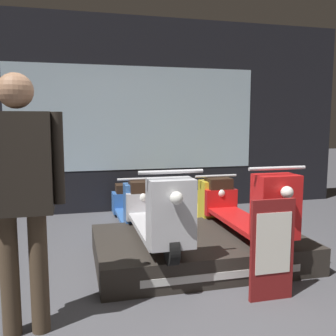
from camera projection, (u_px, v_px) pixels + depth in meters
name	position (u px, v px, depth m)	size (l,w,h in m)	color
ground_plane	(212.00, 315.00, 2.94)	(30.00, 30.00, 0.00)	#4C4C51
shop_wall_back	(136.00, 116.00, 6.23)	(7.47, 0.09, 3.20)	black
display_platform	(199.00, 248.00, 4.06)	(2.21, 1.44, 0.28)	#2D2823
scooter_display_left	(155.00, 212.00, 3.83)	(0.56, 1.80, 0.82)	black
scooter_display_right	(244.00, 206.00, 4.07)	(0.56, 1.80, 0.82)	black
scooter_backrow_0	(132.00, 207.00, 5.27)	(0.56, 1.80, 0.82)	black
scooter_backrow_1	(199.00, 203.00, 5.51)	(0.56, 1.80, 0.82)	black
person_left_browsing	(20.00, 183.00, 2.56)	(0.59, 0.24, 1.83)	#473828
price_sign_board	(272.00, 250.00, 3.13)	(0.39, 0.04, 0.87)	maroon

